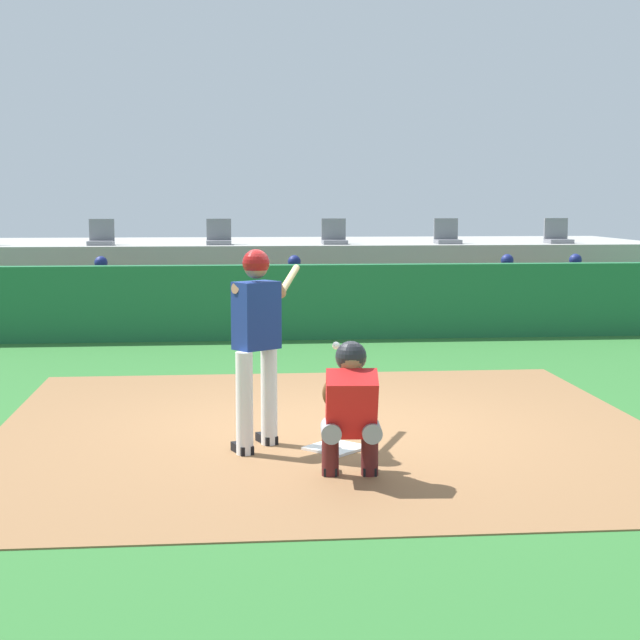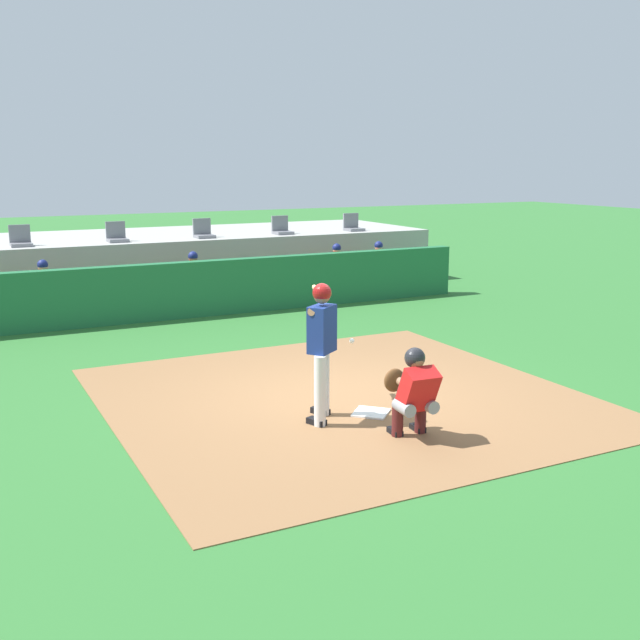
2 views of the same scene
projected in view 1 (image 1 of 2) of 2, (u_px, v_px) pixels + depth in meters
ground_plane at (327, 430)px, 9.85m from camera, size 80.00×80.00×0.00m
dirt_infield at (327, 429)px, 9.85m from camera, size 6.40×6.40×0.01m
home_plate at (336, 448)px, 9.06m from camera, size 0.62×0.62×0.02m
batter_at_plate at (258, 336)px, 8.96m from camera, size 0.71×1.37×1.80m
catcher_crouched at (350, 405)px, 8.04m from camera, size 0.50×2.01×1.13m
dugout_wall at (286, 302)px, 16.21m from camera, size 13.00×0.30×1.20m
dugout_bench at (283, 318)px, 17.24m from camera, size 11.80×0.44×0.45m
dugout_player_0 at (101, 294)px, 16.75m from camera, size 0.49×0.70×1.30m
dugout_player_1 at (295, 293)px, 17.05m from camera, size 0.49×0.70×1.30m
dugout_player_2 at (509, 291)px, 17.39m from camera, size 0.49×0.70×1.30m
dugout_player_3 at (577, 290)px, 17.51m from camera, size 0.49×0.70×1.30m
stands_platform at (273, 275)px, 20.54m from camera, size 15.00×4.40×1.40m
stadium_seat_1 at (101, 238)px, 18.64m from camera, size 0.46×0.46×0.48m
stadium_seat_2 at (219, 237)px, 18.84m from camera, size 0.46×0.46×0.48m
stadium_seat_3 at (334, 237)px, 19.04m from camera, size 0.46×0.46×0.48m
stadium_seat_4 at (447, 237)px, 19.24m from camera, size 0.46×0.46×0.48m
stadium_seat_5 at (558, 236)px, 19.44m from camera, size 0.46×0.46×0.48m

